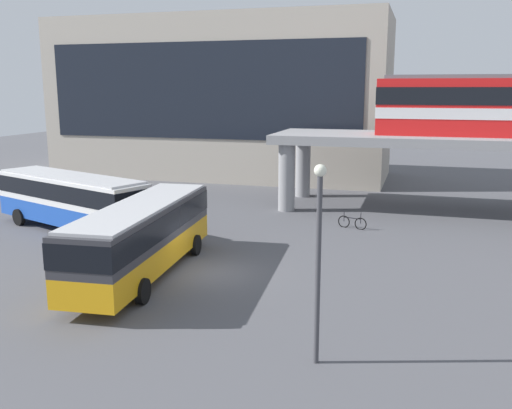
{
  "coord_description": "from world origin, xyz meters",
  "views": [
    {
      "loc": [
        8.67,
        -22.49,
        8.07
      ],
      "look_at": [
        0.65,
        4.8,
        2.2
      ],
      "focal_mm": 39.65,
      "sensor_mm": 36.0,
      "label": 1
    }
  ],
  "objects_px": {
    "bus_secondary": "(71,196)",
    "bicycle_black": "(352,222)",
    "station_building": "(221,98)",
    "bus_main": "(142,232)"
  },
  "relations": [
    {
      "from": "station_building",
      "to": "bus_secondary",
      "type": "relative_size",
      "value": 2.72
    },
    {
      "from": "bus_main",
      "to": "station_building",
      "type": "bearing_deg",
      "value": 103.19
    },
    {
      "from": "station_building",
      "to": "bus_secondary",
      "type": "height_order",
      "value": "station_building"
    },
    {
      "from": "station_building",
      "to": "bicycle_black",
      "type": "xyz_separation_m",
      "value": [
        14.56,
        -18.06,
        -6.79
      ]
    },
    {
      "from": "station_building",
      "to": "bus_main",
      "type": "xyz_separation_m",
      "value": [
        6.85,
        -29.22,
        -5.16
      ]
    },
    {
      "from": "station_building",
      "to": "bus_secondary",
      "type": "bearing_deg",
      "value": -92.39
    },
    {
      "from": "bus_secondary",
      "to": "bicycle_black",
      "type": "distance_m",
      "value": 16.37
    },
    {
      "from": "bus_secondary",
      "to": "bicycle_black",
      "type": "xyz_separation_m",
      "value": [
        15.52,
        4.94,
        -1.63
      ]
    },
    {
      "from": "station_building",
      "to": "bicycle_black",
      "type": "relative_size",
      "value": 17.61
    },
    {
      "from": "bus_secondary",
      "to": "bicycle_black",
      "type": "bearing_deg",
      "value": 17.66
    }
  ]
}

